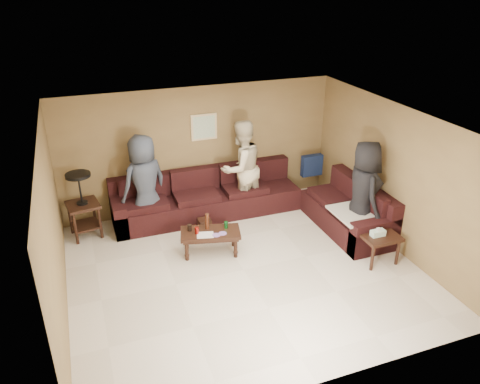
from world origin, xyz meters
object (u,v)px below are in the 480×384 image
(side_table_right, at_px, (379,239))
(coffee_table, at_px, (210,235))
(person_middle, at_px, (241,168))
(waste_bin, at_px, (205,226))
(person_right, at_px, (363,192))
(sectional_sofa, at_px, (255,205))
(end_table_left, at_px, (82,204))
(person_left, at_px, (145,183))

(side_table_right, bearing_deg, coffee_table, 154.45)
(person_middle, bearing_deg, waste_bin, 11.30)
(coffee_table, bearing_deg, side_table_right, -25.55)
(person_middle, height_order, person_right, person_middle)
(sectional_sofa, bearing_deg, person_middle, 107.00)
(person_middle, bearing_deg, end_table_left, -20.83)
(end_table_left, bearing_deg, person_middle, -1.80)
(person_left, relative_size, person_right, 0.99)
(end_table_left, bearing_deg, person_left, -4.01)
(sectional_sofa, bearing_deg, waste_bin, -173.94)
(end_table_left, distance_m, side_table_right, 5.23)
(person_middle, bearing_deg, side_table_right, 102.54)
(person_left, xyz_separation_m, person_right, (3.54, -1.73, 0.01))
(coffee_table, xyz_separation_m, person_middle, (1.04, 1.26, 0.60))
(sectional_sofa, height_order, coffee_table, sectional_sofa)
(sectional_sofa, relative_size, person_middle, 2.42)
(person_left, distance_m, person_middle, 1.89)
(person_left, bearing_deg, person_right, 131.29)
(end_table_left, xyz_separation_m, person_right, (4.67, -1.81, 0.28))
(end_table_left, distance_m, person_middle, 3.04)
(side_table_right, height_order, person_right, person_right)
(person_left, bearing_deg, coffee_table, 101.30)
(side_table_right, relative_size, person_right, 0.35)
(coffee_table, bearing_deg, waste_bin, 81.76)
(side_table_right, xyz_separation_m, person_middle, (-1.53, 2.48, 0.52))
(waste_bin, xyz_separation_m, person_left, (-0.96, 0.56, 0.79))
(sectional_sofa, bearing_deg, end_table_left, 170.50)
(side_table_right, height_order, person_left, person_left)
(side_table_right, xyz_separation_m, person_left, (-3.42, 2.50, 0.49))
(side_table_right, bearing_deg, sectional_sofa, 124.21)
(person_middle, bearing_deg, sectional_sofa, 87.97)
(person_left, bearing_deg, end_table_left, -26.63)
(end_table_left, bearing_deg, side_table_right, -29.55)
(waste_bin, distance_m, person_left, 1.36)
(sectional_sofa, relative_size, end_table_left, 3.73)
(person_middle, bearing_deg, coffee_table, 31.52)
(side_table_right, bearing_deg, person_left, 143.84)
(waste_bin, bearing_deg, coffee_table, -98.24)
(sectional_sofa, bearing_deg, coffee_table, -144.73)
(waste_bin, bearing_deg, person_middle, 30.34)
(person_left, xyz_separation_m, person_middle, (1.89, -0.02, 0.04))
(sectional_sofa, distance_m, side_table_right, 2.48)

